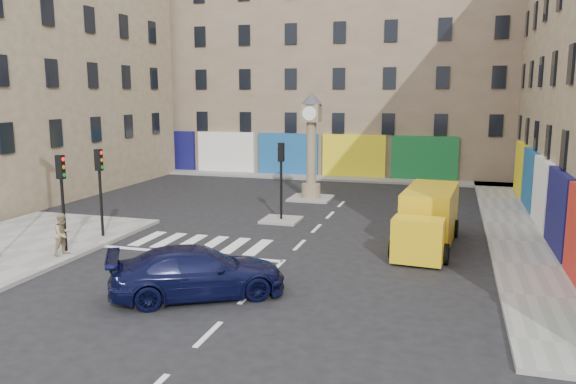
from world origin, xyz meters
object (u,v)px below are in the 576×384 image
at_px(traffic_light_left_near, 62,187).
at_px(traffic_light_island, 281,168).
at_px(navy_sedan, 198,272).
at_px(pedestrian_tan, 63,234).
at_px(traffic_light_left_far, 100,178).
at_px(yellow_van, 428,218).
at_px(clock_pillar, 311,139).

xyz_separation_m(traffic_light_left_near, traffic_light_island, (6.30, 7.80, -0.03)).
relative_size(navy_sedan, pedestrian_tan, 3.34).
bearing_deg(navy_sedan, traffic_light_left_far, 22.47).
bearing_deg(yellow_van, traffic_light_left_far, -163.15).
bearing_deg(clock_pillar, traffic_light_left_far, -118.94).
bearing_deg(navy_sedan, traffic_light_left_near, 37.61).
distance_m(traffic_light_left_near, pedestrian_tan, 1.77).
bearing_deg(traffic_light_island, clock_pillar, 90.00).
bearing_deg(clock_pillar, yellow_van, -50.56).
height_order(navy_sedan, pedestrian_tan, pedestrian_tan).
bearing_deg(traffic_light_left_near, navy_sedan, -21.55).
bearing_deg(traffic_light_left_near, traffic_light_left_far, 90.00).
height_order(traffic_light_left_far, pedestrian_tan, traffic_light_left_far).
relative_size(clock_pillar, pedestrian_tan, 3.85).
relative_size(traffic_light_left_far, yellow_van, 0.58).
distance_m(traffic_light_left_near, yellow_van, 14.39).
bearing_deg(yellow_van, traffic_light_left_near, -153.71).
height_order(clock_pillar, pedestrian_tan, clock_pillar).
distance_m(traffic_light_left_far, yellow_van, 13.70).
relative_size(navy_sedan, yellow_van, 0.83).
bearing_deg(yellow_van, navy_sedan, -124.31).
height_order(traffic_light_left_near, clock_pillar, clock_pillar).
bearing_deg(pedestrian_tan, clock_pillar, -7.09).
bearing_deg(traffic_light_left_near, clock_pillar, 65.45).
bearing_deg(traffic_light_island, traffic_light_left_near, -128.93).
xyz_separation_m(traffic_light_left_far, yellow_van, (13.31, 2.87, -1.49)).
bearing_deg(pedestrian_tan, traffic_light_left_far, 21.65).
bearing_deg(pedestrian_tan, traffic_light_left_near, 47.65).
xyz_separation_m(navy_sedan, pedestrian_tan, (-6.55, 2.23, 0.17)).
relative_size(traffic_light_island, pedestrian_tan, 2.33).
bearing_deg(traffic_light_left_far, navy_sedan, -36.69).
distance_m(traffic_light_island, navy_sedan, 10.68).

